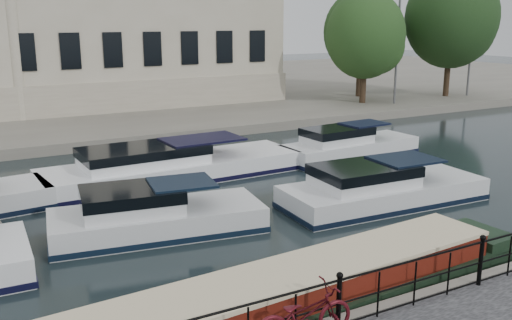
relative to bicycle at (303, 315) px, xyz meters
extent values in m
plane|color=black|center=(0.84, 2.27, -1.10)|extent=(160.00, 160.00, 0.00)
cube|color=#6B665B|center=(0.84, 41.27, -0.82)|extent=(120.00, 42.00, 0.55)
cylinder|color=black|center=(0.84, 0.02, 0.00)|extent=(0.10, 0.10, 1.10)
sphere|color=black|center=(0.84, 0.02, 0.60)|extent=(0.14, 0.14, 0.14)
cylinder|color=black|center=(4.84, 0.02, 0.00)|extent=(0.10, 0.10, 1.10)
sphere|color=black|center=(4.84, 0.02, 0.60)|extent=(0.14, 0.14, 0.14)
cylinder|color=black|center=(0.84, 0.02, 0.50)|extent=(24.00, 0.05, 0.05)
cylinder|color=black|center=(0.84, 0.02, 0.00)|extent=(24.00, 0.04, 0.04)
cube|color=#ADA38C|center=(6.84, 35.27, 6.45)|extent=(20.00, 14.00, 14.00)
cube|color=#9E937F|center=(6.84, 35.27, 0.45)|extent=(20.30, 14.30, 2.00)
cylinder|color=#ADA38C|center=(-1.44, 28.43, 4.35)|extent=(0.70, 0.70, 9.80)
cylinder|color=#59595B|center=(22.84, 22.77, 3.45)|extent=(0.16, 0.16, 8.00)
cylinder|color=#59595B|center=(30.84, 23.27, 3.45)|extent=(0.16, 0.16, 8.00)
imported|color=#480C13|center=(0.00, 0.00, 0.00)|extent=(2.12, 0.86, 1.09)
cube|color=black|center=(0.51, 1.55, -1.00)|extent=(14.71, 2.91, 0.88)
cube|color=#5B160D|center=(0.51, 1.55, -0.35)|extent=(11.77, 2.42, 0.68)
cube|color=beige|center=(0.51, 1.55, 0.05)|extent=(11.78, 2.48, 0.10)
cube|color=silver|center=(-0.05, 8.05, -0.90)|extent=(6.77, 3.38, 1.20)
cube|color=black|center=(-0.05, 8.05, -0.98)|extent=(6.83, 3.41, 0.18)
cube|color=silver|center=(-0.81, 8.16, -0.05)|extent=(3.18, 2.42, 0.90)
cube|color=black|center=(0.72, 7.94, 0.45)|extent=(2.17, 1.99, 0.08)
cube|color=silver|center=(8.04, 6.91, -0.90)|extent=(7.66, 3.08, 1.20)
cube|color=black|center=(8.04, 6.91, -0.98)|extent=(7.73, 3.11, 0.18)
cube|color=silver|center=(7.13, 6.95, -0.05)|extent=(3.49, 2.39, 0.90)
cube|color=black|center=(8.94, 6.86, 0.45)|extent=(2.35, 2.01, 0.08)
cube|color=white|center=(2.62, 13.61, -0.90)|extent=(10.90, 3.30, 1.20)
cube|color=black|center=(2.62, 13.61, -0.98)|extent=(11.00, 3.33, 0.18)
cube|color=white|center=(1.32, 13.57, -0.05)|extent=(4.94, 2.58, 0.90)
cube|color=black|center=(3.92, 13.65, 0.45)|extent=(3.31, 2.17, 0.08)
cube|color=silver|center=(11.38, 13.13, -0.90)|extent=(7.13, 2.61, 1.20)
cube|color=black|center=(11.38, 13.13, -0.98)|extent=(7.20, 2.63, 0.18)
cube|color=silver|center=(10.54, 13.08, -0.05)|extent=(3.26, 1.98, 0.90)
cube|color=black|center=(12.22, 13.18, 0.45)|extent=(2.19, 1.65, 0.08)
cylinder|color=black|center=(21.12, 24.20, 0.74)|extent=(0.44, 0.44, 2.58)
ellipsoid|color=#1D4014|center=(21.12, 24.20, 4.24)|extent=(5.59, 5.59, 6.18)
sphere|color=#1D4014|center=(21.72, 23.80, 3.50)|extent=(4.12, 4.12, 4.12)
cylinder|color=black|center=(23.10, 27.11, 0.78)|extent=(0.44, 0.44, 2.65)
ellipsoid|color=#1C3D13|center=(23.10, 27.11, 4.38)|extent=(5.76, 5.76, 6.36)
sphere|color=#1C3D13|center=(23.70, 26.71, 3.62)|extent=(4.24, 4.24, 4.24)
cylinder|color=black|center=(29.20, 23.93, 1.07)|extent=(0.44, 0.44, 3.23)
ellipsoid|color=black|center=(29.20, 23.93, 5.44)|extent=(7.00, 7.00, 7.74)
sphere|color=black|center=(29.80, 23.53, 4.52)|extent=(5.16, 5.16, 5.16)
camera|label=1|loc=(-5.44, -8.03, 5.41)|focal=40.00mm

